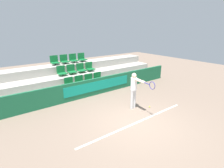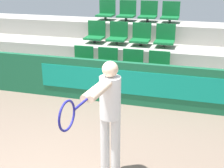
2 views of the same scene
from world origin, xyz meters
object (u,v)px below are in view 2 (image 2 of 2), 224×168
stadium_chair_4 (95,34)px  stadium_chair_8 (106,12)px  stadium_chair_2 (132,65)px  stadium_chair_7 (165,38)px  stadium_chair_11 (170,14)px  tennis_player (108,111)px  stadium_chair_5 (118,35)px  stadium_chair_1 (107,62)px  stadium_chair_0 (82,61)px  stadium_chair_6 (141,37)px  stadium_chair_10 (148,13)px  stadium_chair_3 (158,67)px  stadium_chair_9 (127,13)px

stadium_chair_4 → stadium_chair_8: (0.00, 1.02, 0.47)m
stadium_chair_2 → stadium_chair_7: size_ratio=1.00×
stadium_chair_11 → tennis_player: 5.42m
stadium_chair_2 → stadium_chair_5: stadium_chair_5 is taller
stadium_chair_1 → stadium_chair_2: (0.63, 0.00, 0.00)m
stadium_chair_8 → stadium_chair_4: bearing=-90.0°
stadium_chair_0 → stadium_chair_7: size_ratio=1.00×
stadium_chair_4 → tennis_player: 4.67m
stadium_chair_5 → tennis_player: (1.05, -4.36, -0.13)m
stadium_chair_1 → stadium_chair_5: size_ratio=1.00×
stadium_chair_7 → tennis_player: bearing=-92.7°
stadium_chair_6 → stadium_chair_10: size_ratio=1.00×
stadium_chair_10 → stadium_chair_11: size_ratio=1.00×
stadium_chair_2 → stadium_chair_3: 0.63m
stadium_chair_0 → stadium_chair_2: 1.26m
stadium_chair_0 → stadium_chair_5: bearing=58.3°
stadium_chair_5 → stadium_chair_11: size_ratio=1.00×
stadium_chair_11 → tennis_player: bearing=-92.2°
stadium_chair_7 → stadium_chair_8: stadium_chair_8 is taller
stadium_chair_3 → stadium_chair_11: stadium_chair_11 is taller
stadium_chair_4 → stadium_chair_9: 1.29m
stadium_chair_6 → stadium_chair_2: bearing=-90.0°
stadium_chair_2 → stadium_chair_5: 1.29m
stadium_chair_2 → stadium_chair_10: stadium_chair_10 is taller
stadium_chair_5 → stadium_chair_10: bearing=58.3°
stadium_chair_7 → stadium_chair_6: bearing=180.0°
stadium_chair_9 → stadium_chair_0: bearing=-107.1°
tennis_player → stadium_chair_5: bearing=108.9°
stadium_chair_6 → stadium_chair_7: size_ratio=1.00×
stadium_chair_5 → stadium_chair_10: size_ratio=1.00×
stadium_chair_0 → stadium_chair_11: size_ratio=1.00×
stadium_chair_7 → stadium_chair_8: size_ratio=1.00×
stadium_chair_2 → stadium_chair_5: bearing=121.7°
stadium_chair_3 → stadium_chair_6: size_ratio=1.00×
stadium_chair_8 → stadium_chair_11: same height
stadium_chair_10 → stadium_chair_0: bearing=-121.7°
stadium_chair_2 → tennis_player: 3.39m
stadium_chair_0 → tennis_player: (1.68, -3.34, 0.35)m
stadium_chair_9 → stadium_chair_10: bearing=0.0°
stadium_chair_4 → stadium_chair_11: bearing=28.4°
stadium_chair_4 → stadium_chair_7: 1.88m
tennis_player → stadium_chair_9: bearing=106.4°
stadium_chair_3 → stadium_chair_7: bearing=90.0°
stadium_chair_1 → stadium_chair_10: (0.63, 2.04, 0.95)m
stadium_chair_4 → stadium_chair_8: bearing=90.0°
stadium_chair_8 → stadium_chair_10: same height
stadium_chair_6 → stadium_chair_11: (0.63, 1.02, 0.47)m
stadium_chair_6 → stadium_chair_4: bearing=180.0°
stadium_chair_8 → stadium_chair_10: 1.26m
stadium_chair_11 → stadium_chair_0: bearing=-132.8°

